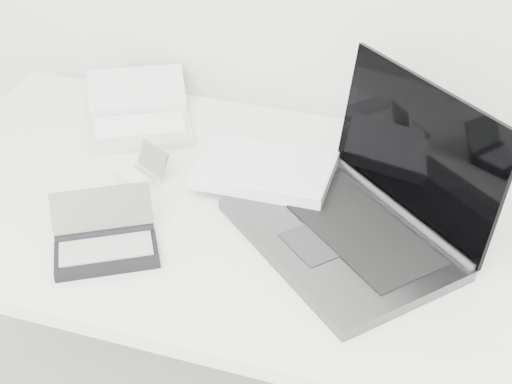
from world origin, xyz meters
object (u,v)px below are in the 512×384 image
(desk, at_px, (276,227))
(palmtop_charcoal, at_px, (105,243))
(laptop_large, at_px, (335,201))
(netbook_open_white, at_px, (139,118))

(desk, height_order, palmtop_charcoal, palmtop_charcoal)
(laptop_large, bearing_deg, netbook_open_white, -161.37)
(desk, distance_m, netbook_open_white, 0.47)
(netbook_open_white, distance_m, palmtop_charcoal, 0.47)
(palmtop_charcoal, bearing_deg, laptop_large, -0.06)
(palmtop_charcoal, bearing_deg, desk, 10.23)
(desk, bearing_deg, netbook_open_white, 151.37)
(laptop_large, xyz_separation_m, netbook_open_white, (-0.52, 0.22, -0.03))
(desk, xyz_separation_m, laptop_large, (0.12, -0.00, 0.09))
(palmtop_charcoal, bearing_deg, netbook_open_white, 77.61)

